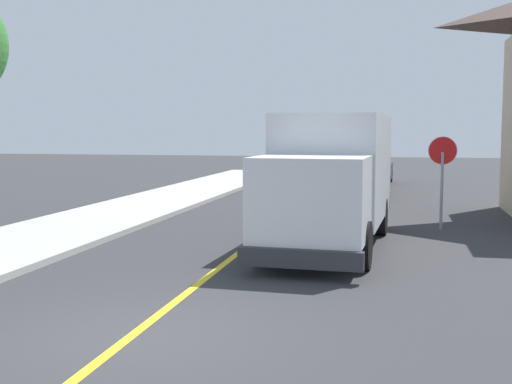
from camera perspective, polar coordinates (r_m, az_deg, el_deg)
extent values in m
plane|color=#303033|center=(9.38, -10.85, -12.26)|extent=(120.00, 120.00, 0.00)
cube|color=gold|center=(18.77, 1.20, -3.21)|extent=(0.16, 56.00, 0.01)
cube|color=silver|center=(16.66, 7.00, 2.20)|extent=(2.66, 5.12, 2.60)
cube|color=silver|center=(13.25, 4.79, -0.57)|extent=(2.38, 2.12, 1.70)
cube|color=#1E2D3D|center=(12.34, 4.05, 0.73)|extent=(2.04, 0.19, 0.75)
cube|color=#2D2D33|center=(12.36, 3.84, -5.83)|extent=(2.41, 0.33, 0.36)
cylinder|color=black|center=(13.44, 9.34, -4.63)|extent=(0.35, 1.01, 1.00)
cylinder|color=black|center=(13.80, 0.61, -4.29)|extent=(0.35, 1.01, 1.00)
cylinder|color=black|center=(17.92, 10.85, -2.12)|extent=(0.35, 1.01, 1.00)
cylinder|color=black|center=(18.19, 4.24, -1.92)|extent=(0.35, 1.01, 1.00)
cube|color=silver|center=(22.75, 7.51, -0.09)|extent=(1.86, 4.43, 0.76)
cube|color=#1E2D3D|center=(22.84, 7.56, 1.70)|extent=(1.61, 1.82, 0.64)
cylinder|color=black|center=(21.32, 9.24, -1.37)|extent=(0.23, 0.64, 0.64)
cylinder|color=black|center=(21.48, 5.03, -1.27)|extent=(0.23, 0.64, 0.64)
cylinder|color=black|center=(24.11, 9.69, -0.59)|extent=(0.23, 0.64, 0.64)
cylinder|color=black|center=(24.26, 5.96, -0.51)|extent=(0.23, 0.64, 0.64)
cube|color=maroon|center=(28.96, 9.33, 1.08)|extent=(1.93, 4.45, 0.76)
cube|color=#1E2D3D|center=(29.07, 9.38, 2.48)|extent=(1.64, 1.85, 0.64)
cylinder|color=black|center=(27.54, 10.72, 0.14)|extent=(0.24, 0.65, 0.64)
cylinder|color=black|center=(27.67, 7.45, 0.22)|extent=(0.24, 0.65, 0.64)
cylinder|color=black|center=(30.34, 11.03, 0.62)|extent=(0.24, 0.65, 0.64)
cylinder|color=black|center=(30.46, 8.06, 0.69)|extent=(0.24, 0.65, 0.64)
cube|color=black|center=(34.80, 10.26, 1.80)|extent=(1.91, 4.45, 0.76)
cube|color=#1E2D3D|center=(34.91, 10.30, 2.96)|extent=(1.63, 1.84, 0.64)
cylinder|color=black|center=(33.38, 11.46, 1.05)|extent=(0.24, 0.65, 0.64)
cylinder|color=black|center=(33.48, 8.76, 1.11)|extent=(0.24, 0.65, 0.64)
cylinder|color=black|center=(36.19, 11.64, 1.39)|extent=(0.24, 0.65, 0.64)
cylinder|color=black|center=(36.28, 9.15, 1.44)|extent=(0.24, 0.65, 0.64)
cylinder|color=gray|center=(19.14, 15.89, 0.06)|extent=(0.08, 0.08, 2.20)
cylinder|color=red|center=(19.10, 15.98, 3.50)|extent=(0.76, 0.03, 0.76)
cylinder|color=white|center=(19.12, 15.98, 3.50)|extent=(0.80, 0.02, 0.80)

